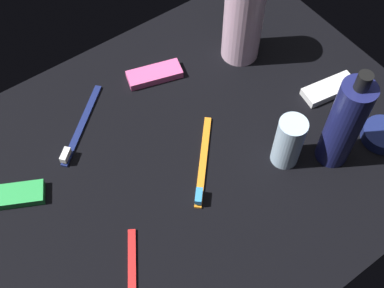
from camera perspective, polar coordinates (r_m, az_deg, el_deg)
ground_plane at (r=85.51cm, az=0.00°, el=-1.31°), size 84.00×64.00×1.20cm
lotion_bottle at (r=80.77cm, az=17.33°, el=2.29°), size 5.50×5.50×20.90cm
bodywash_bottle at (r=93.63cm, az=5.99°, el=14.30°), size 7.35×7.35×19.83cm
deodorant_stick at (r=81.72cm, az=11.18°, el=0.26°), size 4.71×4.71×10.27cm
toothbrush_orange at (r=83.11cm, az=1.24°, el=-2.45°), size 12.92×14.19×2.10cm
toothbrush_navy at (r=89.48cm, az=-12.95°, el=1.83°), size 14.33×12.77×2.10cm
snack_bar_white at (r=95.95cm, az=15.69°, el=6.19°), size 10.90×5.61×1.50cm
snack_bar_green at (r=85.34cm, az=-20.22°, el=-5.67°), size 11.08×8.30×1.50cm
snack_bar_pink at (r=95.01cm, az=-4.39°, el=8.08°), size 11.10×6.76×1.50cm
cream_tin_left at (r=92.09cm, az=21.30°, el=1.02°), size 7.18×7.18×2.20cm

